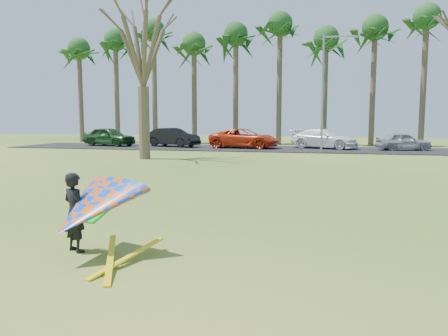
% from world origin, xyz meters
% --- Properties ---
extents(ground, '(100.00, 100.00, 0.00)m').
position_xyz_m(ground, '(0.00, 0.00, 0.00)').
color(ground, '#1E5813').
rests_on(ground, ground).
extents(parking_strip, '(46.00, 7.00, 0.06)m').
position_xyz_m(parking_strip, '(0.00, 25.00, 0.03)').
color(parking_strip, black).
rests_on(parking_strip, ground).
extents(palm_0, '(4.84, 4.84, 10.84)m').
position_xyz_m(palm_0, '(-22.00, 31.00, 9.17)').
color(palm_0, '#4B392D').
rests_on(palm_0, ground).
extents(palm_1, '(4.84, 4.84, 11.54)m').
position_xyz_m(palm_1, '(-18.00, 31.00, 9.85)').
color(palm_1, brown).
rests_on(palm_1, ground).
extents(palm_2, '(4.84, 4.84, 12.24)m').
position_xyz_m(palm_2, '(-14.00, 31.00, 10.52)').
color(palm_2, brown).
rests_on(palm_2, ground).
extents(palm_3, '(4.84, 4.84, 10.84)m').
position_xyz_m(palm_3, '(-10.00, 31.00, 9.17)').
color(palm_3, brown).
rests_on(palm_3, ground).
extents(palm_4, '(4.84, 4.84, 11.54)m').
position_xyz_m(palm_4, '(-6.00, 31.00, 9.85)').
color(palm_4, '#4B3B2D').
rests_on(palm_4, ground).
extents(palm_5, '(4.84, 4.84, 12.24)m').
position_xyz_m(palm_5, '(-2.00, 31.00, 10.52)').
color(palm_5, '#46392A').
rests_on(palm_5, ground).
extents(palm_6, '(4.84, 4.84, 10.84)m').
position_xyz_m(palm_6, '(2.00, 31.00, 9.17)').
color(palm_6, '#48382B').
rests_on(palm_6, ground).
extents(palm_7, '(4.84, 4.84, 11.54)m').
position_xyz_m(palm_7, '(6.00, 31.00, 9.85)').
color(palm_7, '#4C3A2D').
rests_on(palm_7, ground).
extents(palm_8, '(4.84, 4.84, 12.24)m').
position_xyz_m(palm_8, '(10.00, 31.00, 10.52)').
color(palm_8, '#483A2B').
rests_on(palm_8, ground).
extents(bare_tree_left, '(6.60, 6.60, 9.70)m').
position_xyz_m(bare_tree_left, '(-8.00, 15.00, 6.92)').
color(bare_tree_left, brown).
rests_on(bare_tree_left, ground).
extents(streetlight, '(2.28, 0.18, 8.00)m').
position_xyz_m(streetlight, '(2.16, 22.00, 4.46)').
color(streetlight, gray).
rests_on(streetlight, ground).
extents(car_0, '(4.92, 2.79, 1.58)m').
position_xyz_m(car_0, '(-15.77, 25.12, 0.85)').
color(car_0, '#1A421A').
rests_on(car_0, parking_strip).
extents(car_1, '(4.92, 2.93, 1.53)m').
position_xyz_m(car_1, '(-10.08, 25.31, 0.83)').
color(car_1, black).
rests_on(car_1, parking_strip).
extents(car_2, '(5.68, 3.07, 1.51)m').
position_xyz_m(car_2, '(-4.01, 25.02, 0.82)').
color(car_2, red).
rests_on(car_2, parking_strip).
extents(car_3, '(5.59, 3.86, 1.50)m').
position_xyz_m(car_3, '(2.12, 26.00, 0.81)').
color(car_3, white).
rests_on(car_3, parking_strip).
extents(car_4, '(4.07, 2.34, 1.30)m').
position_xyz_m(car_4, '(7.79, 25.38, 0.71)').
color(car_4, '#A1A7AE').
rests_on(car_4, parking_strip).
extents(kite_flyer, '(2.13, 2.39, 2.02)m').
position_xyz_m(kite_flyer, '(-1.31, -2.27, 0.84)').
color(kite_flyer, black).
rests_on(kite_flyer, ground).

